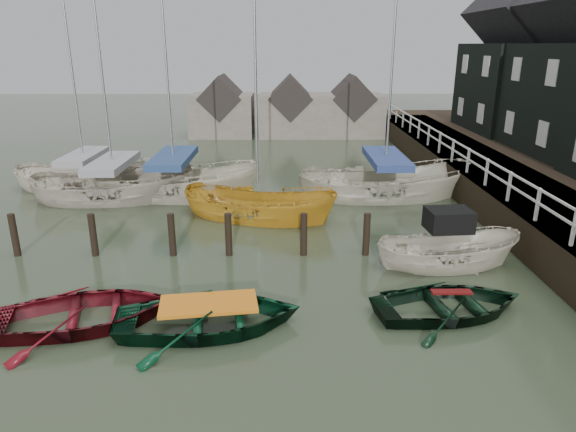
{
  "coord_description": "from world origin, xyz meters",
  "views": [
    {
      "loc": [
        0.6,
        -12.29,
        6.44
      ],
      "look_at": [
        0.69,
        2.77,
        1.4
      ],
      "focal_mm": 32.0,
      "sensor_mm": 36.0,
      "label": 1
    }
  ],
  "objects_px": {
    "rowboat_dkgreen": "(449,313)",
    "sailboat_e": "(87,187)",
    "rowboat_green": "(210,328)",
    "sailboat_d": "(384,195)",
    "motorboat": "(446,264)",
    "sailboat_b": "(176,195)",
    "sailboat_c": "(258,217)",
    "sailboat_a": "(116,198)",
    "rowboat_red": "(87,324)"
  },
  "relations": [
    {
      "from": "sailboat_b",
      "to": "sailboat_e",
      "type": "bearing_deg",
      "value": 77.44
    },
    {
      "from": "motorboat",
      "to": "sailboat_a",
      "type": "xyz_separation_m",
      "value": [
        -12.32,
        7.21,
        -0.03
      ]
    },
    {
      "from": "motorboat",
      "to": "sailboat_d",
      "type": "relative_size",
      "value": 0.34
    },
    {
      "from": "sailboat_e",
      "to": "rowboat_green",
      "type": "bearing_deg",
      "value": -147.9
    },
    {
      "from": "motorboat",
      "to": "sailboat_e",
      "type": "bearing_deg",
      "value": 52.69
    },
    {
      "from": "rowboat_green",
      "to": "sailboat_c",
      "type": "height_order",
      "value": "sailboat_c"
    },
    {
      "from": "sailboat_b",
      "to": "sailboat_c",
      "type": "relative_size",
      "value": 1.14
    },
    {
      "from": "rowboat_dkgreen",
      "to": "sailboat_e",
      "type": "relative_size",
      "value": 0.41
    },
    {
      "from": "rowboat_dkgreen",
      "to": "sailboat_e",
      "type": "bearing_deg",
      "value": 37.65
    },
    {
      "from": "sailboat_a",
      "to": "sailboat_c",
      "type": "relative_size",
      "value": 1.1
    },
    {
      "from": "motorboat",
      "to": "sailboat_a",
      "type": "distance_m",
      "value": 14.28
    },
    {
      "from": "motorboat",
      "to": "sailboat_b",
      "type": "relative_size",
      "value": 0.35
    },
    {
      "from": "rowboat_green",
      "to": "motorboat",
      "type": "relative_size",
      "value": 0.97
    },
    {
      "from": "rowboat_red",
      "to": "sailboat_a",
      "type": "height_order",
      "value": "sailboat_a"
    },
    {
      "from": "sailboat_d",
      "to": "motorboat",
      "type": "bearing_deg",
      "value": -178.66
    },
    {
      "from": "rowboat_green",
      "to": "sailboat_c",
      "type": "xyz_separation_m",
      "value": [
        0.75,
        8.32,
        0.01
      ]
    },
    {
      "from": "rowboat_dkgreen",
      "to": "sailboat_a",
      "type": "xyz_separation_m",
      "value": [
        -11.54,
        10.08,
        0.06
      ]
    },
    {
      "from": "rowboat_red",
      "to": "sailboat_b",
      "type": "xyz_separation_m",
      "value": [
        -0.06,
        11.05,
        0.06
      ]
    },
    {
      "from": "rowboat_dkgreen",
      "to": "sailboat_c",
      "type": "xyz_separation_m",
      "value": [
        -5.19,
        7.64,
        0.01
      ]
    },
    {
      "from": "rowboat_red",
      "to": "rowboat_dkgreen",
      "type": "relative_size",
      "value": 1.12
    },
    {
      "from": "rowboat_red",
      "to": "rowboat_dkgreen",
      "type": "xyz_separation_m",
      "value": [
        8.96,
        0.47,
        0.0
      ]
    },
    {
      "from": "motorboat",
      "to": "rowboat_dkgreen",
      "type": "bearing_deg",
      "value": 159.92
    },
    {
      "from": "rowboat_red",
      "to": "motorboat",
      "type": "distance_m",
      "value": 10.3
    },
    {
      "from": "rowboat_red",
      "to": "rowboat_green",
      "type": "bearing_deg",
      "value": -109.76
    },
    {
      "from": "rowboat_dkgreen",
      "to": "sailboat_b",
      "type": "xyz_separation_m",
      "value": [
        -9.02,
        10.58,
        0.06
      ]
    },
    {
      "from": "rowboat_red",
      "to": "sailboat_c",
      "type": "xyz_separation_m",
      "value": [
        3.77,
        8.11,
        0.01
      ]
    },
    {
      "from": "motorboat",
      "to": "sailboat_a",
      "type": "bearing_deg",
      "value": 54.76
    },
    {
      "from": "rowboat_red",
      "to": "sailboat_a",
      "type": "relative_size",
      "value": 0.35
    },
    {
      "from": "rowboat_red",
      "to": "sailboat_a",
      "type": "distance_m",
      "value": 10.86
    },
    {
      "from": "sailboat_a",
      "to": "sailboat_e",
      "type": "xyz_separation_m",
      "value": [
        -1.92,
        1.83,
        -0.0
      ]
    },
    {
      "from": "motorboat",
      "to": "sailboat_d",
      "type": "bearing_deg",
      "value": -1.15
    },
    {
      "from": "rowboat_green",
      "to": "sailboat_d",
      "type": "xyz_separation_m",
      "value": [
        6.22,
        11.14,
        0.06
      ]
    },
    {
      "from": "sailboat_d",
      "to": "rowboat_green",
      "type": "bearing_deg",
      "value": 148.4
    },
    {
      "from": "rowboat_red",
      "to": "sailboat_b",
      "type": "height_order",
      "value": "sailboat_b"
    },
    {
      "from": "motorboat",
      "to": "sailboat_b",
      "type": "xyz_separation_m",
      "value": [
        -9.8,
        7.71,
        -0.03
      ]
    },
    {
      "from": "motorboat",
      "to": "sailboat_c",
      "type": "height_order",
      "value": "sailboat_c"
    },
    {
      "from": "rowboat_green",
      "to": "sailboat_d",
      "type": "bearing_deg",
      "value": -37.21
    },
    {
      "from": "rowboat_red",
      "to": "sailboat_d",
      "type": "distance_m",
      "value": 14.31
    },
    {
      "from": "rowboat_red",
      "to": "sailboat_d",
      "type": "height_order",
      "value": "sailboat_d"
    },
    {
      "from": "rowboat_dkgreen",
      "to": "sailboat_e",
      "type": "height_order",
      "value": "sailboat_e"
    },
    {
      "from": "rowboat_dkgreen",
      "to": "motorboat",
      "type": "bearing_deg",
      "value": -26.01
    },
    {
      "from": "sailboat_a",
      "to": "sailboat_c",
      "type": "distance_m",
      "value": 6.81
    },
    {
      "from": "sailboat_b",
      "to": "sailboat_c",
      "type": "xyz_separation_m",
      "value": [
        3.83,
        -2.95,
        -0.05
      ]
    },
    {
      "from": "rowboat_green",
      "to": "sailboat_e",
      "type": "height_order",
      "value": "sailboat_e"
    },
    {
      "from": "rowboat_red",
      "to": "sailboat_b",
      "type": "relative_size",
      "value": 0.34
    },
    {
      "from": "sailboat_a",
      "to": "sailboat_e",
      "type": "relative_size",
      "value": 1.3
    },
    {
      "from": "rowboat_red",
      "to": "rowboat_green",
      "type": "distance_m",
      "value": 3.03
    },
    {
      "from": "sailboat_a",
      "to": "sailboat_d",
      "type": "bearing_deg",
      "value": -93.94
    },
    {
      "from": "rowboat_green",
      "to": "sailboat_e",
      "type": "distance_m",
      "value": 14.67
    },
    {
      "from": "rowboat_dkgreen",
      "to": "sailboat_b",
      "type": "relative_size",
      "value": 0.31
    }
  ]
}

